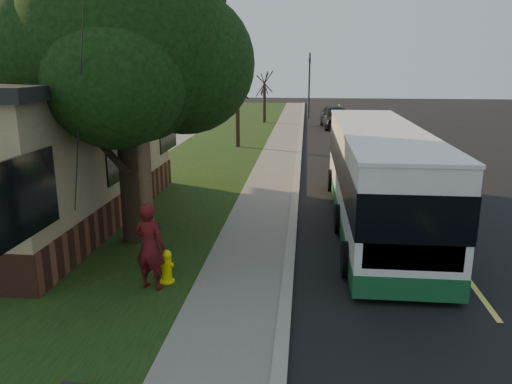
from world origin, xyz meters
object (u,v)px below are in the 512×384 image
Objects in this scene: leafy_tree at (125,42)px; bare_tree_far at (264,98)px; traffic_signal at (309,81)px; distant_car at (335,117)px; utility_pole at (138,65)px; dumpster at (36,186)px; skateboarder at (150,246)px; transit_bus at (377,174)px; bare_tree_near at (237,110)px; skateboard_main at (157,228)px; fire_hydrant at (167,266)px.

leafy_tree reaches higher than bare_tree_far.
traffic_signal reaches higher than distant_car.
utility_pole is 8.29m from dumpster.
utility_pole is 4.86× the size of skateboarder.
skateboarder is (-5.27, -5.04, -0.54)m from transit_bus.
leafy_tree is 15.66m from bare_tree_near.
leafy_tree reaches higher than skateboard_main.
leafy_tree is 27.56m from bare_tree_far.
leafy_tree reaches higher than fire_hydrant.
utility_pole is 2.11× the size of bare_tree_near.
leafy_tree is at bearing 120.67° from fire_hydrant.
skateboarder is 28.40m from distant_car.
distant_car reaches higher than dumpster.
bare_tree_near is 16.52m from traffic_signal.
fire_hydrant is 0.13× the size of traffic_signal.
traffic_signal reaches higher than dumpster.
distant_car is at bearing 62.78° from dumpster.
bare_tree_near is at bearing -74.09° from skateboarder.
skateboard_main is at bearing -168.01° from transit_bus.
leafy_tree is at bearing -162.39° from transit_bus.
utility_pole reaches higher than leafy_tree.
skateboard_main is at bearing -98.09° from traffic_signal.
bare_tree_far is 0.73× the size of traffic_signal.
fire_hydrant is at bearing -43.40° from dumpster.
bare_tree_near is 14.73m from skateboard_main.
skateboarder is at bearing -74.85° from skateboard_main.
bare_tree_far reaches higher than transit_bus.
bare_tree_far is at bearing 87.55° from leafy_tree.
dumpster is at bearing 138.47° from utility_pole.
bare_tree_near is 3.06× the size of dumpster.
skateboarder is (0.46, -1.30, -3.63)m from utility_pole.
utility_pole is at bearing -77.38° from skateboard_main.
bare_tree_far is 25.84m from transit_bus.
dumpster is (-5.74, -24.19, -1.36)m from bare_tree_far.
bare_tree_far is (0.50, 12.00, -0.15)m from bare_tree_near.
dumpster is (-4.90, 2.40, 0.52)m from skateboard_main.
utility_pole reaches higher than dumpster.
bare_tree_near is at bearing 87.50° from leafy_tree.
utility_pole is (-0.71, 0.99, 4.20)m from fire_hydrant.
traffic_signal is at bearing 81.53° from leafy_tree.
transit_bus is 22.86m from distant_car.
traffic_signal is at bearing 48.81° from bare_tree_far.
leafy_tree is 0.73× the size of transit_bus.
distant_car is at bearing 79.60° from fire_hydrant.
leafy_tree reaches higher than dumpster.
skateboarder is at bearing -65.74° from leafy_tree.
fire_hydrant is at bearing -95.21° from traffic_signal.
fire_hydrant is at bearing -59.33° from leafy_tree.
skateboard_main is at bearing 66.93° from leafy_tree.
transit_bus is 7.60× the size of dumpster.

